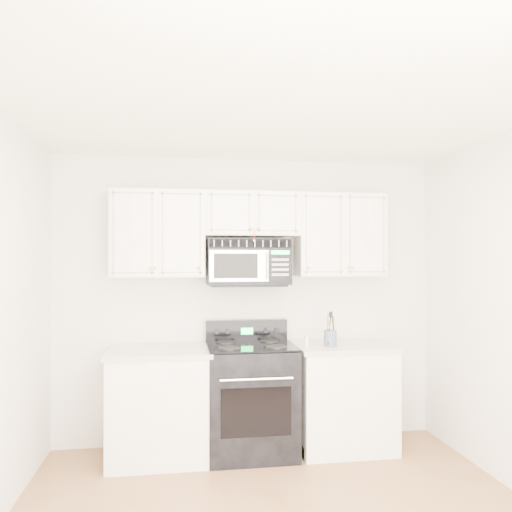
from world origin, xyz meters
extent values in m
cube|color=white|center=(0.00, 0.00, 2.60)|extent=(3.50, 3.50, 0.01)
cube|color=beige|center=(0.00, 1.75, 1.30)|extent=(3.50, 0.01, 2.60)
cube|color=beige|center=(0.00, -1.75, 1.30)|extent=(3.50, 0.01, 2.60)
cube|color=beige|center=(-0.80, 1.44, 0.44)|extent=(0.82, 0.63, 0.88)
cube|color=beige|center=(-0.80, 1.44, 0.90)|extent=(0.86, 0.65, 0.04)
cube|color=black|center=(-0.80, 1.48, 0.05)|extent=(0.82, 0.55, 0.10)
cube|color=beige|center=(0.80, 1.44, 0.44)|extent=(0.82, 0.63, 0.88)
cube|color=beige|center=(0.80, 1.44, 0.90)|extent=(0.86, 0.65, 0.04)
cube|color=black|center=(0.80, 1.48, 0.05)|extent=(0.82, 0.55, 0.10)
cube|color=black|center=(-0.03, 1.43, 0.46)|extent=(0.75, 0.64, 0.92)
cube|color=black|center=(-0.03, 1.11, 0.45)|extent=(0.57, 0.01, 0.39)
cylinder|color=silver|center=(-0.03, 1.08, 0.72)|extent=(0.59, 0.02, 0.02)
cube|color=black|center=(-0.03, 1.43, 0.93)|extent=(0.75, 0.64, 0.02)
cube|color=black|center=(-0.03, 1.71, 1.02)|extent=(0.75, 0.08, 0.20)
cube|color=#11FF4E|center=(-0.03, 1.67, 1.02)|extent=(0.11, 0.00, 0.06)
cube|color=beige|center=(-0.82, 1.58, 1.90)|extent=(0.80, 0.33, 0.75)
cube|color=beige|center=(0.82, 1.58, 1.90)|extent=(0.80, 0.33, 0.75)
cube|color=beige|center=(0.00, 1.58, 2.08)|extent=(0.84, 0.33, 0.39)
sphere|color=#DCB356|center=(-0.84, 1.40, 1.60)|extent=(0.03, 0.03, 0.03)
sphere|color=#DCB356|center=(-0.48, 1.40, 1.60)|extent=(0.03, 0.03, 0.03)
sphere|color=#DCB356|center=(0.48, 1.40, 1.60)|extent=(0.03, 0.03, 0.03)
sphere|color=#DCB356|center=(0.84, 1.40, 1.60)|extent=(0.03, 0.03, 0.03)
sphere|color=#DCB356|center=(-0.03, 1.40, 1.94)|extent=(0.03, 0.03, 0.03)
sphere|color=#DCB356|center=(0.03, 1.40, 1.94)|extent=(0.03, 0.03, 0.03)
cylinder|color=red|center=(0.00, 1.40, 1.89)|extent=(0.01, 0.00, 0.10)
sphere|color=#DCB356|center=(0.00, 1.40, 1.83)|extent=(0.03, 0.03, 0.03)
cube|color=black|center=(-0.03, 1.57, 1.65)|extent=(0.73, 0.36, 0.40)
cube|color=#A6A59A|center=(-0.03, 1.39, 1.81)|extent=(0.71, 0.01, 0.07)
cube|color=silver|center=(-0.13, 1.38, 1.62)|extent=(0.51, 0.01, 0.27)
cube|color=black|center=(-0.16, 1.38, 1.62)|extent=(0.38, 0.01, 0.21)
cube|color=black|center=(0.22, 1.38, 1.62)|extent=(0.20, 0.01, 0.27)
cube|color=#11FF4E|center=(0.22, 1.37, 1.73)|extent=(0.16, 0.00, 0.03)
cylinder|color=silver|center=(0.11, 1.35, 1.62)|extent=(0.02, 0.02, 0.23)
cylinder|color=slate|center=(0.65, 1.33, 0.99)|extent=(0.11, 0.11, 0.14)
cylinder|color=#A67F3F|center=(0.68, 1.33, 1.06)|extent=(0.01, 0.01, 0.24)
cylinder|color=black|center=(0.64, 1.35, 1.07)|extent=(0.01, 0.01, 0.26)
cylinder|color=#A67F3F|center=(0.64, 1.30, 1.08)|extent=(0.01, 0.01, 0.28)
cylinder|color=black|center=(0.68, 1.33, 1.06)|extent=(0.01, 0.01, 0.24)
cylinder|color=#A67F3F|center=(0.64, 1.35, 1.07)|extent=(0.01, 0.01, 0.26)
cylinder|color=black|center=(0.64, 1.30, 1.08)|extent=(0.01, 0.01, 0.28)
cylinder|color=#A67F3F|center=(0.68, 1.33, 1.06)|extent=(0.01, 0.01, 0.24)
cylinder|color=silver|center=(0.45, 1.35, 0.96)|extent=(0.04, 0.04, 0.08)
cylinder|color=silver|center=(0.45, 1.35, 1.01)|extent=(0.04, 0.04, 0.02)
cylinder|color=silver|center=(0.66, 1.38, 0.97)|extent=(0.04, 0.04, 0.09)
cylinder|color=silver|center=(0.66, 1.38, 1.02)|extent=(0.05, 0.05, 0.02)
camera|label=1|loc=(-0.63, -2.84, 1.68)|focal=35.00mm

